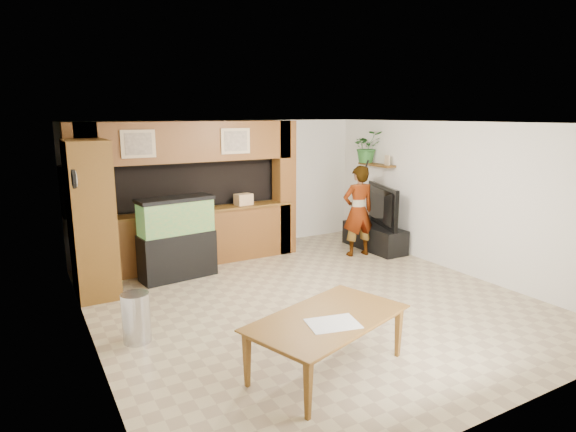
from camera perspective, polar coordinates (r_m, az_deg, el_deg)
floor at (r=7.30m, az=2.45°, el=-9.91°), size 6.50×6.50×0.00m
ceiling at (r=6.77m, az=2.65°, el=10.96°), size 6.50×6.50×0.00m
wall_back at (r=9.78m, az=-7.64°, el=3.53°), size 6.00×0.00×6.00m
wall_left at (r=5.93m, az=-22.84°, el=-2.82°), size 0.00×6.50×6.50m
wall_right at (r=8.86m, az=19.22°, el=2.09°), size 0.00×6.50×6.50m
partition at (r=8.89m, az=-11.83°, el=2.62°), size 4.20×0.99×2.60m
wall_clock at (r=6.81m, az=-24.02°, el=4.04°), size 0.05×0.25×0.25m
wall_shelf at (r=10.09m, az=10.46°, el=5.98°), size 0.25×0.90×0.04m
pantry_cabinet at (r=7.79m, az=-22.29°, el=-0.33°), size 0.59×0.97×2.36m
trash_can at (r=6.22m, az=-17.55°, el=-11.42°), size 0.34×0.34×0.62m
aquarium at (r=8.25m, az=-13.03°, el=-2.67°), size 1.25×0.47×1.38m
tv_stand at (r=10.03m, az=10.18°, el=-2.50°), size 0.54×1.47×0.49m
television at (r=9.88m, az=10.32°, el=1.20°), size 0.64×1.42×0.83m
photo_frame at (r=9.84m, az=11.68°, el=6.49°), size 0.05×0.15×0.20m
potted_plant at (r=10.26m, az=9.36°, el=8.09°), size 0.72×0.67×0.66m
person at (r=9.40m, az=8.31°, el=0.59°), size 0.70×0.51×1.77m
microphone at (r=9.17m, az=9.35°, el=6.13°), size 0.03×0.10×0.15m
dining_table at (r=5.32m, az=4.96°, el=-14.97°), size 1.98×1.48×0.62m
newspaper_a at (r=5.05m, az=5.35°, el=-12.57°), size 0.59×0.48×0.01m
counter_box at (r=9.11m, az=-5.30°, el=1.98°), size 0.34×0.26×0.21m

